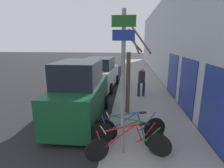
# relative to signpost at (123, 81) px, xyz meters

# --- Properties ---
(ground_plane) EXTENTS (80.00, 80.00, 0.00)m
(ground_plane) POSITION_rel_signpost_xyz_m (-1.58, 8.01, -2.22)
(ground_plane) COLOR black
(sidewalk_curb) EXTENTS (3.20, 32.00, 0.15)m
(sidewalk_curb) POSITION_rel_signpost_xyz_m (1.02, 10.81, -2.15)
(sidewalk_curb) COLOR gray
(sidewalk_curb) RESTS_ON ground
(building_facade) EXTENTS (0.23, 32.00, 6.50)m
(building_facade) POSITION_rel_signpost_xyz_m (2.77, 10.73, 1.01)
(building_facade) COLOR #B2B7C1
(building_facade) RESTS_ON ground
(signpost) EXTENTS (0.57, 0.12, 3.78)m
(signpost) POSITION_rel_signpost_xyz_m (0.00, 0.00, 0.00)
(signpost) COLOR gray
(signpost) RESTS_ON sidewalk_curb
(bicycle_0) EXTENTS (2.14, 1.05, 0.88)m
(bicycle_0) POSITION_rel_signpost_xyz_m (0.15, -0.06, -1.69)
(bicycle_0) COLOR black
(bicycle_0) RESTS_ON sidewalk_curb
(bicycle_1) EXTENTS (2.09, 1.01, 0.92)m
(bicycle_1) POSITION_rel_signpost_xyz_m (0.26, 0.28, -1.68)
(bicycle_1) COLOR black
(bicycle_1) RESTS_ON sidewalk_curb
(bicycle_2) EXTENTS (2.30, 0.78, 0.98)m
(bicycle_2) POSITION_rel_signpost_xyz_m (0.19, 0.58, -1.66)
(bicycle_2) COLOR black
(bicycle_2) RESTS_ON sidewalk_curb
(parked_car_0) EXTENTS (1.97, 4.35, 2.47)m
(parked_car_0) POSITION_rel_signpost_xyz_m (-1.80, 2.30, -1.11)
(parked_car_0) COLOR #144728
(parked_car_0) RESTS_ON ground
(parked_car_1) EXTENTS (2.35, 4.58, 2.13)m
(parked_car_1) POSITION_rel_signpost_xyz_m (-1.83, 7.57, -1.24)
(parked_car_1) COLOR silver
(parked_car_1) RESTS_ON ground
(pedestrian_near) EXTENTS (0.43, 0.37, 1.65)m
(pedestrian_near) POSITION_rel_signpost_xyz_m (0.87, 5.35, -1.12)
(pedestrian_near) COLOR #1E2338
(pedestrian_near) RESTS_ON sidewalk_curb
(street_tree) EXTENTS (0.93, 1.18, 3.78)m
(street_tree) POSITION_rel_signpost_xyz_m (0.17, 2.89, -0.44)
(street_tree) COLOR brown
(street_tree) RESTS_ON sidewalk_curb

